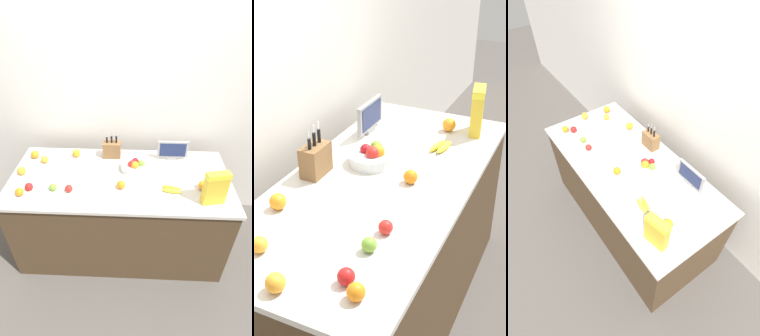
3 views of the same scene
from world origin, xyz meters
TOP-DOWN VIEW (x-y plane):
  - ground_plane at (0.00, 0.00)m, footprint 14.00×14.00m
  - wall_back at (0.00, 0.67)m, footprint 9.00×0.06m
  - counter at (0.00, 0.00)m, footprint 2.00×0.92m
  - knife_block at (-0.10, 0.33)m, footprint 0.17×0.10m
  - small_monitor at (0.50, 0.30)m, footprint 0.30×0.03m
  - cereal_box at (0.77, -0.29)m, footprint 0.20×0.10m
  - fruit_bowl at (0.13, 0.11)m, footprint 0.26×0.26m
  - banana_bunch at (0.45, -0.18)m, footprint 0.17×0.11m
  - apple_near_bananas at (-0.56, -0.21)m, footprint 0.07×0.07m
  - apple_by_knife_block at (-0.42, -0.22)m, footprint 0.06×0.06m
  - apple_rear at (-0.76, -0.21)m, footprint 0.07×0.07m
  - orange_front_center at (-0.46, 0.31)m, footprint 0.08×0.08m
  - orange_front_right at (0.02, -0.16)m, footprint 0.07×0.07m
  - orange_mid_left at (-0.90, 0.00)m, footprint 0.08×0.08m
  - orange_back_center at (-0.75, 0.19)m, footprint 0.07×0.07m
  - orange_front_left at (0.72, -0.14)m, footprint 0.09×0.09m
  - orange_by_cereal at (-0.82, -0.28)m, footprint 0.07×0.07m

SIDE VIEW (x-z plane):
  - ground_plane at x=0.00m, z-range 0.00..0.00m
  - counter at x=0.00m, z-range 0.00..0.93m
  - banana_bunch at x=0.45m, z-range 0.92..0.96m
  - apple_by_knife_block at x=-0.42m, z-range 0.92..0.99m
  - apple_near_bananas at x=-0.56m, z-range 0.92..0.99m
  - apple_rear at x=-0.76m, z-range 0.92..0.99m
  - orange_by_cereal at x=-0.82m, z-range 0.92..0.99m
  - orange_back_center at x=-0.75m, z-range 0.92..1.00m
  - orange_front_right at x=0.02m, z-range 0.92..1.00m
  - orange_mid_left at x=-0.90m, z-range 0.92..1.00m
  - orange_front_center at x=-0.46m, z-range 0.92..1.00m
  - fruit_bowl at x=0.13m, z-range 0.91..1.02m
  - orange_front_left at x=0.72m, z-range 0.92..1.01m
  - knife_block at x=-0.10m, z-range 0.87..1.15m
  - small_monitor at x=0.50m, z-range 0.93..1.14m
  - cereal_box at x=0.77m, z-range 0.94..1.23m
  - wall_back at x=0.00m, z-range 0.00..2.60m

